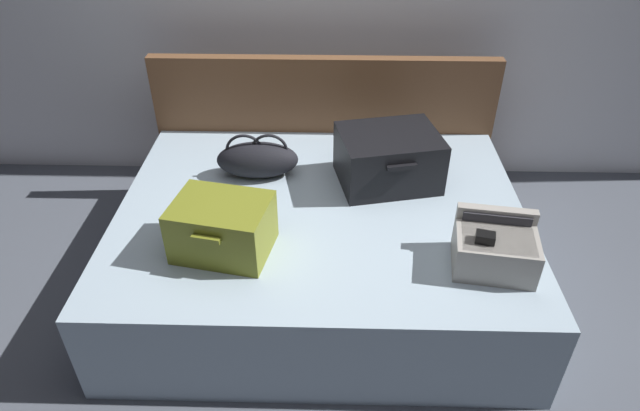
# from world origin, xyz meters

# --- Properties ---
(ground_plane) EXTENTS (12.00, 12.00, 0.00)m
(ground_plane) POSITION_xyz_m (0.00, 0.00, 0.00)
(ground_plane) COLOR #4C515B
(bed) EXTENTS (2.10, 1.64, 0.51)m
(bed) POSITION_xyz_m (0.00, 0.40, 0.25)
(bed) COLOR #99ADBC
(bed) RESTS_ON ground
(headboard) EXTENTS (2.14, 0.08, 0.99)m
(headboard) POSITION_xyz_m (0.00, 1.26, 0.49)
(headboard) COLOR brown
(headboard) RESTS_ON ground
(hard_case_large) EXTENTS (0.60, 0.51, 0.29)m
(hard_case_large) POSITION_xyz_m (0.36, 0.67, 0.65)
(hard_case_large) COLOR black
(hard_case_large) RESTS_ON bed
(hard_case_medium) EXTENTS (0.48, 0.40, 0.26)m
(hard_case_medium) POSITION_xyz_m (-0.44, 0.05, 0.63)
(hard_case_medium) COLOR olive
(hard_case_medium) RESTS_ON bed
(hard_case_small) EXTENTS (0.39, 0.33, 0.24)m
(hard_case_small) POSITION_xyz_m (0.78, -0.03, 0.61)
(hard_case_small) COLOR gray
(hard_case_small) RESTS_ON bed
(duffel_bag) EXTENTS (0.46, 0.22, 0.26)m
(duffel_bag) POSITION_xyz_m (-0.36, 0.70, 0.61)
(duffel_bag) COLOR black
(duffel_bag) RESTS_ON bed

